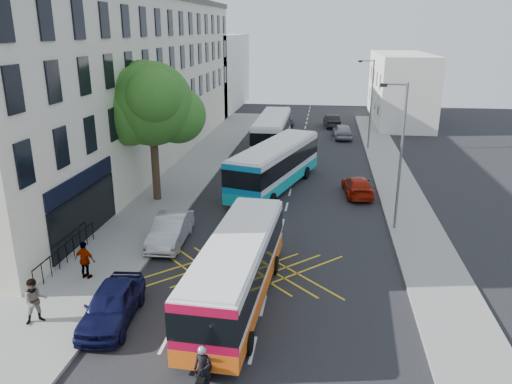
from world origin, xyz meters
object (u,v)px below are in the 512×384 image
(parked_car_silver, at_px, (170,230))
(distant_car_grey, at_px, (284,119))
(bus_near, at_px, (237,269))
(bus_far, at_px, (272,132))
(motorbike, at_px, (203,372))
(parked_car_blue, at_px, (112,304))
(distant_car_silver, at_px, (342,131))
(pedestrian_far, at_px, (85,260))
(lamp_far, at_px, (370,100))
(bus_mid, at_px, (275,165))
(lamp_near, at_px, (400,150))
(red_hatchback, at_px, (358,186))
(distant_car_dark, at_px, (332,121))
(pedestrian_near, at_px, (35,301))
(street_tree, at_px, (151,105))

(parked_car_silver, distance_m, distant_car_grey, 35.09)
(bus_near, bearing_deg, bus_far, 95.84)
(motorbike, relative_size, parked_car_blue, 0.45)
(parked_car_blue, xyz_separation_m, distant_car_silver, (9.62, 35.54, 0.01))
(motorbike, distance_m, pedestrian_far, 9.41)
(lamp_far, relative_size, bus_mid, 0.69)
(lamp_near, xyz_separation_m, distant_car_grey, (-8.79, 31.49, -3.98))
(parked_car_blue, bearing_deg, bus_far, 79.08)
(lamp_far, distance_m, bus_mid, 15.34)
(lamp_near, relative_size, lamp_far, 1.00)
(bus_mid, distance_m, parked_car_silver, 11.29)
(red_hatchback, xyz_separation_m, distant_car_grey, (-7.17, 25.43, -0.00))
(bus_near, relative_size, parked_car_silver, 2.27)
(lamp_far, distance_m, motorbike, 35.38)
(lamp_near, xyz_separation_m, bus_mid, (-7.32, 6.85, -2.95))
(bus_mid, relative_size, motorbike, 5.92)
(distant_car_dark, distance_m, pedestrian_far, 40.23)
(red_hatchback, bearing_deg, distant_car_grey, -79.59)
(distant_car_dark, bearing_deg, pedestrian_near, 68.03)
(lamp_near, relative_size, pedestrian_near, 4.44)
(bus_near, relative_size, pedestrian_near, 5.66)
(distant_car_dark, height_order, pedestrian_far, pedestrian_far)
(street_tree, height_order, distant_car_dark, street_tree)
(lamp_far, relative_size, bus_far, 0.71)
(distant_car_silver, height_order, pedestrian_far, pedestrian_far)
(lamp_far, bearing_deg, motorbike, -102.11)
(street_tree, xyz_separation_m, bus_near, (7.41, -11.76, -4.80))
(lamp_far, xyz_separation_m, motorbike, (-7.38, -34.39, -3.80))
(parked_car_blue, xyz_separation_m, red_hatchback, (10.17, 16.99, -0.11))
(motorbike, bearing_deg, lamp_far, 81.51)
(bus_far, relative_size, distant_car_silver, 2.55)
(parked_car_silver, xyz_separation_m, distant_car_silver, (9.62, 28.08, 0.01))
(street_tree, distance_m, motorbike, 19.62)
(bus_mid, xyz_separation_m, parked_car_silver, (-4.47, -10.32, -0.93))
(lamp_near, bearing_deg, distant_car_dark, 95.99)
(pedestrian_far, bearing_deg, bus_near, -175.61)
(lamp_near, bearing_deg, pedestrian_far, -150.75)
(lamp_far, xyz_separation_m, distant_car_grey, (-8.79, 11.49, -3.98))
(lamp_near, bearing_deg, distant_car_silver, 95.05)
(motorbike, height_order, pedestrian_far, pedestrian_far)
(lamp_near, bearing_deg, bus_mid, 136.93)
(parked_car_blue, distance_m, red_hatchback, 19.80)
(bus_near, height_order, bus_far, bus_far)
(parked_car_blue, bearing_deg, pedestrian_near, -171.54)
(lamp_far, distance_m, distant_car_silver, 6.39)
(parked_car_blue, relative_size, distant_car_silver, 0.98)
(lamp_far, distance_m, parked_car_blue, 33.33)
(bus_far, bearing_deg, distant_car_dark, 65.17)
(parked_car_silver, xyz_separation_m, distant_car_dark, (8.58, 34.16, -0.03))
(parked_car_blue, xyz_separation_m, parked_car_silver, (0.00, 7.46, -0.00))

